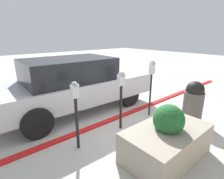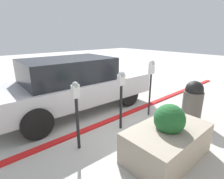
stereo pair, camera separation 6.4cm
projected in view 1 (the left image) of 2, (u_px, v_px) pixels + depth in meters
name	position (u px, v px, depth m)	size (l,w,h in m)	color
ground_plane	(109.00, 123.00, 4.69)	(40.00, 40.00, 0.00)	#ADAAA3
curb_strip	(107.00, 121.00, 4.74)	(13.50, 0.16, 0.04)	red
parking_meter_nearest	(76.00, 105.00, 3.38)	(0.15, 0.12, 1.43)	black
parking_meter_second	(121.00, 89.00, 4.13)	(0.19, 0.16, 1.47)	black
parking_meter_middle	(152.00, 76.00, 4.79)	(0.16, 0.14, 1.61)	black
planter_box	(166.00, 140.00, 3.28)	(1.68, 0.99, 1.08)	gray
parked_car_front	(74.00, 84.00, 5.30)	(4.84, 2.04, 1.62)	#B7B7BC
trash_bin	(193.00, 101.00, 4.67)	(0.51, 0.51, 1.11)	#514C47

